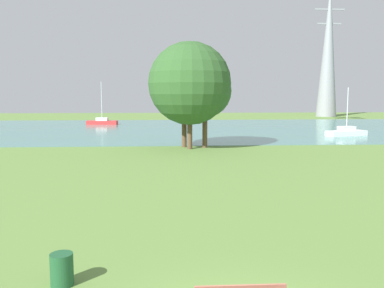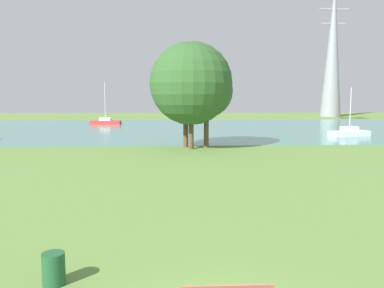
# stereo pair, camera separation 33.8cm
# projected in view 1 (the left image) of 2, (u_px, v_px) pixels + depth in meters

# --- Properties ---
(ground_plane) EXTENTS (160.00, 160.00, 0.00)m
(ground_plane) POSITION_uv_depth(u_px,v_px,m) (187.00, 160.00, 29.76)
(ground_plane) COLOR olive
(litter_bin) EXTENTS (0.56, 0.56, 0.80)m
(litter_bin) POSITION_uv_depth(u_px,v_px,m) (62.00, 270.00, 10.04)
(litter_bin) COLOR #1E512D
(litter_bin) RESTS_ON ground
(water_surface) EXTENTS (140.00, 40.00, 0.02)m
(water_surface) POSITION_uv_depth(u_px,v_px,m) (177.00, 128.00, 57.51)
(water_surface) COLOR teal
(water_surface) RESTS_ON ground
(sailboat_white) EXTENTS (5.03, 2.82, 5.50)m
(sailboat_white) POSITION_uv_depth(u_px,v_px,m) (346.00, 132.00, 46.94)
(sailboat_white) COLOR white
(sailboat_white) RESTS_ON water_surface
(sailboat_red) EXTENTS (4.90, 1.85, 6.72)m
(sailboat_red) POSITION_uv_depth(u_px,v_px,m) (102.00, 122.00, 65.22)
(sailboat_red) COLOR red
(sailboat_red) RESTS_ON water_surface
(tree_west_near) EXTENTS (5.98, 5.98, 8.62)m
(tree_west_near) POSITION_uv_depth(u_px,v_px,m) (184.00, 84.00, 36.39)
(tree_west_near) COLOR brown
(tree_west_near) RESTS_ON ground
(tree_east_near) EXTENTS (7.10, 7.10, 9.19)m
(tree_east_near) POSITION_uv_depth(u_px,v_px,m) (190.00, 84.00, 35.05)
(tree_east_near) COLOR brown
(tree_east_near) RESTS_ON ground
(tree_west_far) EXTENTS (4.67, 4.67, 7.35)m
(tree_west_far) POSITION_uv_depth(u_px,v_px,m) (205.00, 91.00, 36.02)
(tree_west_far) COLOR brown
(tree_west_far) RESTS_ON ground
(electricity_pylon) EXTENTS (6.40, 4.40, 28.68)m
(electricity_pylon) POSITION_uv_depth(u_px,v_px,m) (328.00, 50.00, 89.04)
(electricity_pylon) COLOR gray
(electricity_pylon) RESTS_ON ground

